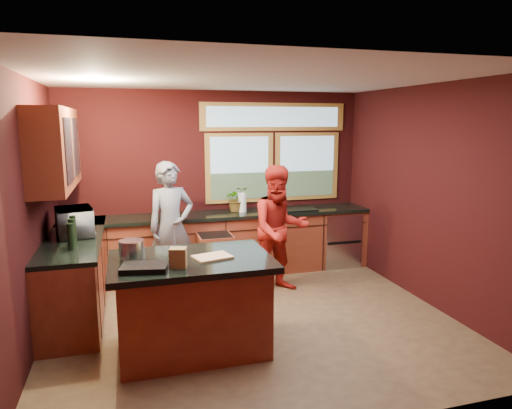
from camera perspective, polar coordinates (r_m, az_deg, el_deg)
name	(u,v)px	position (r m, az deg, el deg)	size (l,w,h in m)	color
floor	(253,320)	(5.40, -0.43, -14.27)	(4.50, 4.50, 0.00)	brown
room_shell	(193,163)	(5.13, -7.91, 5.20)	(4.52, 4.02, 2.71)	black
back_counter	(235,243)	(6.84, -2.65, -4.80)	(4.50, 0.64, 0.93)	maroon
left_counter	(76,273)	(5.89, -21.59, -8.02)	(0.64, 2.30, 0.93)	maroon
island	(192,304)	(4.65, -7.97, -12.16)	(1.55, 1.05, 0.95)	maroon
person_grey	(171,227)	(6.16, -10.56, -2.77)	(0.63, 0.42, 1.74)	slate
person_red	(280,229)	(6.04, 2.96, -3.12)	(0.82, 0.64, 1.69)	#A31A13
microwave	(75,222)	(5.75, -21.69, -2.03)	(0.58, 0.39, 0.32)	#999999
potted_plant	(237,199)	(6.76, -2.44, 0.68)	(0.34, 0.29, 0.37)	#999999
paper_towel	(242,203)	(6.74, -1.73, 0.25)	(0.12, 0.12, 0.28)	white
cutting_board	(212,257)	(4.47, -5.48, -6.54)	(0.35, 0.25, 0.02)	tan
stock_pot	(132,249)	(4.57, -15.29, -5.43)	(0.24, 0.24, 0.18)	#BABABF
paper_bag	(178,258)	(4.21, -9.71, -6.57)	(0.15, 0.12, 0.18)	brown
black_tray	(144,267)	(4.21, -13.78, -7.65)	(0.40, 0.28, 0.05)	black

